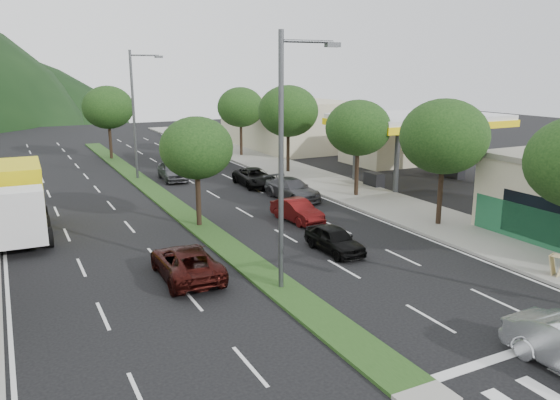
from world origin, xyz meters
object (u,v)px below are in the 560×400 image
tree_med_near (197,148)px  suv_maroon (186,262)px  box_truck (17,203)px  tree_r_b (444,137)px  tree_r_d (288,111)px  a_frame_sign (557,263)px  car_queue_e (172,171)px  car_queue_d (255,177)px  motorhome (191,147)px  tree_r_e (241,107)px  streetlight_near (286,151)px  tree_med_far (108,107)px  streetlight_mid (136,109)px  car_queue_c (297,211)px  car_queue_b (292,189)px  tree_r_c (358,128)px  car_queue_a (334,239)px

tree_med_near → suv_maroon: (-2.98, -7.07, -3.75)m
suv_maroon → box_truck: size_ratio=0.65×
tree_r_b → tree_r_d: (0.00, 18.00, 0.14)m
a_frame_sign → tree_r_d: bearing=69.4°
car_queue_e → box_truck: bearing=-132.9°
car_queue_d → box_truck: box_truck is taller
car_queue_e → a_frame_sign: 28.99m
tree_r_d → motorhome: 10.13m
tree_r_e → car_queue_d: (-4.71, -13.55, -4.23)m
tree_r_e → streetlight_near: size_ratio=0.67×
tree_r_b → box_truck: size_ratio=0.91×
tree_r_e → tree_med_far: bearing=161.6°
streetlight_mid → box_truck: 15.76m
car_queue_c → tree_r_b: bearing=-39.4°
car_queue_c → a_frame_sign: (5.43, -12.75, 0.04)m
box_truck → car_queue_c: bearing=165.0°
tree_med_near → box_truck: bearing=162.7°
tree_r_e → car_queue_d: tree_r_e is taller
car_queue_d → motorhome: motorhome is taller
tree_r_b → tree_r_d: size_ratio=0.97×
motorhome → streetlight_near: bearing=-96.3°
tree_med_near → suv_maroon: tree_med_near is taller
tree_r_b → streetlight_mid: (-11.79, 21.00, 0.55)m
a_frame_sign → car_queue_d: bearing=80.7°
streetlight_mid → motorhome: (5.65, 4.25, -3.90)m
car_queue_b → a_frame_sign: bearing=-87.5°
streetlight_mid → a_frame_sign: (10.62, -29.29, -4.90)m
tree_med_far → tree_med_near: bearing=-90.0°
motorhome → tree_r_d: bearing=-45.1°
tree_r_d → streetlight_mid: 12.18m
suv_maroon → car_queue_d: size_ratio=1.03×
car_queue_d → a_frame_sign: 23.02m
tree_r_b → streetlight_mid: 24.09m
tree_r_c → tree_med_far: 26.83m
streetlight_mid → car_queue_d: 10.83m
car_queue_b → motorhome: bearing=89.7°
suv_maroon → car_queue_d: suv_maroon is taller
tree_r_c → streetlight_near: size_ratio=0.65×
tree_r_d → tree_med_near: (-12.00, -12.00, -0.75)m
tree_med_far → streetlight_mid: 11.02m
car_queue_b → car_queue_e: size_ratio=1.07×
streetlight_mid → car_queue_a: streetlight_mid is taller
tree_r_b → tree_med_near: (-12.00, 6.00, -0.61)m
box_truck → motorhome: bearing=-130.2°
car_queue_c → car_queue_d: (1.90, 10.00, 0.02)m
car_queue_e → box_truck: size_ratio=0.59×
car_queue_b → streetlight_near: bearing=-126.7°
tree_med_near → motorhome: bearing=73.1°
tree_r_d → tree_r_e: 10.00m
tree_r_b → car_queue_c: 9.10m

